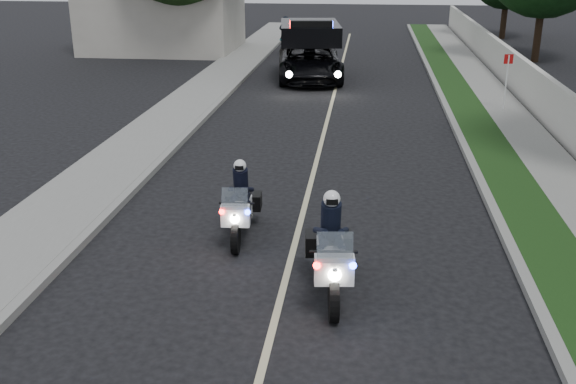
{
  "coord_description": "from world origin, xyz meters",
  "views": [
    {
      "loc": [
        1.27,
        -10.43,
        5.42
      ],
      "look_at": [
        -0.16,
        1.46,
        1.0
      ],
      "focal_mm": 41.42,
      "sensor_mm": 36.0,
      "label": 1
    }
  ],
  "objects": [
    {
      "name": "ground",
      "position": [
        0.0,
        0.0,
        0.0
      ],
      "size": [
        120.0,
        120.0,
        0.0
      ],
      "primitive_type": "plane",
      "color": "black",
      "rests_on": "ground"
    },
    {
      "name": "curb_right",
      "position": [
        4.1,
        10.0,
        0.07
      ],
      "size": [
        0.2,
        60.0,
        0.15
      ],
      "primitive_type": "cube",
      "color": "gray",
      "rests_on": "ground"
    },
    {
      "name": "grass_verge",
      "position": [
        4.8,
        10.0,
        0.08
      ],
      "size": [
        1.2,
        60.0,
        0.16
      ],
      "primitive_type": "cube",
      "color": "#193814",
      "rests_on": "ground"
    },
    {
      "name": "sidewalk_right",
      "position": [
        6.1,
        10.0,
        0.08
      ],
      "size": [
        1.4,
        60.0,
        0.16
      ],
      "primitive_type": "cube",
      "color": "gray",
      "rests_on": "ground"
    },
    {
      "name": "property_wall",
      "position": [
        7.1,
        10.0,
        0.75
      ],
      "size": [
        0.22,
        60.0,
        1.5
      ],
      "primitive_type": "cube",
      "color": "beige",
      "rests_on": "ground"
    },
    {
      "name": "curb_left",
      "position": [
        -4.1,
        10.0,
        0.07
      ],
      "size": [
        0.2,
        60.0,
        0.15
      ],
      "primitive_type": "cube",
      "color": "gray",
      "rests_on": "ground"
    },
    {
      "name": "sidewalk_left",
      "position": [
        -5.2,
        10.0,
        0.08
      ],
      "size": [
        2.0,
        60.0,
        0.16
      ],
      "primitive_type": "cube",
      "color": "gray",
      "rests_on": "ground"
    },
    {
      "name": "lane_marking",
      "position": [
        0.0,
        10.0,
        0.0
      ],
      "size": [
        0.12,
        50.0,
        0.01
      ],
      "primitive_type": "cube",
      "color": "#BFB78C",
      "rests_on": "ground"
    },
    {
      "name": "police_moto_left",
      "position": [
        -1.11,
        1.5,
        0.0
      ],
      "size": [
        0.77,
        1.88,
        1.57
      ],
      "primitive_type": null,
      "rotation": [
        0.0,
        0.0,
        0.07
      ],
      "color": "white",
      "rests_on": "ground"
    },
    {
      "name": "police_moto_right",
      "position": [
        0.8,
        -0.59,
        0.0
      ],
      "size": [
        0.96,
        2.15,
        1.77
      ],
      "primitive_type": null,
      "rotation": [
        0.0,
        0.0,
        0.11
      ],
      "color": "silver",
      "rests_on": "ground"
    },
    {
      "name": "police_suv",
      "position": [
        -1.23,
        18.4,
        0.0
      ],
      "size": [
        3.38,
        6.05,
        2.8
      ],
      "primitive_type": "imported",
      "rotation": [
        0.0,
        0.0,
        0.13
      ],
      "color": "black",
      "rests_on": "ground"
    },
    {
      "name": "bicycle",
      "position": [
        -3.13,
        25.14,
        0.0
      ],
      "size": [
        0.74,
        1.75,
        0.89
      ],
      "primitive_type": "imported",
      "rotation": [
        0.0,
        0.0,
        0.09
      ],
      "color": "black",
      "rests_on": "ground"
    },
    {
      "name": "cyclist",
      "position": [
        -3.13,
        25.14,
        0.0
      ],
      "size": [
        0.68,
        0.46,
        1.85
      ],
      "primitive_type": "imported",
      "rotation": [
        0.0,
        0.0,
        3.12
      ],
      "color": "black",
      "rests_on": "ground"
    },
    {
      "name": "sign_post",
      "position": [
        6.0,
        12.92,
        0.0
      ],
      "size": [
        0.4,
        0.4,
        2.1
      ],
      "primitive_type": null,
      "rotation": [
        0.0,
        0.0,
        0.26
      ],
      "color": "red",
      "rests_on": "ground"
    },
    {
      "name": "tree_right_d",
      "position": [
        9.61,
        24.47,
        0.0
      ],
      "size": [
        7.15,
        7.15,
        9.85
      ],
      "primitive_type": null,
      "rotation": [
        0.0,
        0.0,
        -0.24
      ],
      "color": "#154116",
      "rests_on": "ground"
    },
    {
      "name": "tree_right_e",
      "position": [
        9.64,
        33.72,
        0.0
      ],
      "size": [
        6.38,
        6.38,
        8.24
      ],
      "primitive_type": null,
      "rotation": [
        0.0,
        0.0,
        -0.36
      ],
      "color": "black",
      "rests_on": "ground"
    },
    {
      "name": "tree_left_near",
      "position": [
        -8.29,
        23.97,
        0.0
      ],
      "size": [
        7.25,
        7.25,
        11.8
      ],
      "primitive_type": null,
      "rotation": [
        0.0,
        0.0,
        0.03
      ],
      "color": "#1C4015",
      "rests_on": "ground"
    },
    {
      "name": "tree_left_far",
      "position": [
        -9.46,
        25.3,
        0.0
      ],
      "size": [
        6.63,
        6.63,
        10.76
      ],
      "primitive_type": null,
      "rotation": [
        0.0,
        0.0,
        0.03
      ],
      "color": "black",
      "rests_on": "ground"
    }
  ]
}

